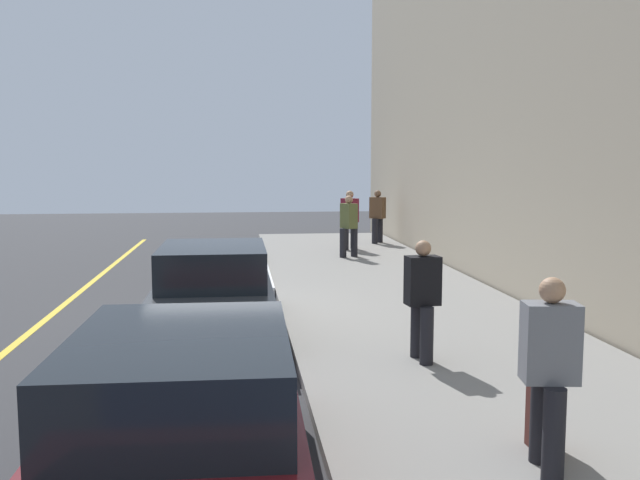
{
  "coord_description": "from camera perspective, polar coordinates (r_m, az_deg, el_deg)",
  "views": [
    {
      "loc": [
        -11.57,
        -0.25,
        2.77
      ],
      "look_at": [
        0.55,
        -1.7,
        1.41
      ],
      "focal_mm": 38.33,
      "sensor_mm": 36.0,
      "label": 1
    }
  ],
  "objects": [
    {
      "name": "pedestrian_burgundy_coat",
      "position": [
        20.98,
        2.49,
        1.83
      ],
      "size": [
        0.57,
        0.55,
        1.81
      ],
      "color": "black",
      "rests_on": "sidewalk"
    },
    {
      "name": "parked_car_maroon",
      "position": [
        5.61,
        -11.27,
        -14.78
      ],
      "size": [
        4.4,
        1.97,
        1.51
      ],
      "color": "black",
      "rests_on": "ground"
    },
    {
      "name": "lane_stripe_centre",
      "position": [
        12.38,
        -23.0,
        -7.05
      ],
      "size": [
        28.0,
        0.14,
        0.01
      ],
      "primitive_type": "cube",
      "color": "gold",
      "rests_on": "ground"
    },
    {
      "name": "sidewalk",
      "position": [
        12.26,
        7.79,
        -6.39
      ],
      "size": [
        28.0,
        4.6,
        0.15
      ],
      "primitive_type": "cube",
      "color": "gray",
      "rests_on": "ground"
    },
    {
      "name": "pedestrian_grey_coat",
      "position": [
        6.17,
        18.59,
        -10.18
      ],
      "size": [
        0.55,
        0.49,
        1.68
      ],
      "color": "black",
      "rests_on": "sidewalk"
    },
    {
      "name": "rolling_suitcase",
      "position": [
        6.77,
        18.22,
        -13.96
      ],
      "size": [
        0.34,
        0.22,
        0.96
      ],
      "color": "#471E19",
      "rests_on": "sidewalk"
    },
    {
      "name": "pedestrian_black_coat",
      "position": [
        9.18,
        8.55,
        -4.73
      ],
      "size": [
        0.53,
        0.46,
        1.62
      ],
      "color": "black",
      "rests_on": "sidewalk"
    },
    {
      "name": "ground_plane",
      "position": [
        11.9,
        -7.91,
        -7.16
      ],
      "size": [
        56.0,
        56.0,
        0.0
      ],
      "primitive_type": "plane",
      "color": "#333335"
    },
    {
      "name": "pedestrian_brown_coat",
      "position": [
        22.75,
        4.83,
        2.1
      ],
      "size": [
        0.53,
        0.56,
        1.76
      ],
      "color": "black",
      "rests_on": "sidewalk"
    },
    {
      "name": "snow_bank_curb",
      "position": [
        17.26,
        -5.27,
        -2.53
      ],
      "size": [
        6.2,
        0.56,
        0.22
      ],
      "primitive_type": "cube",
      "color": "white",
      "rests_on": "ground"
    },
    {
      "name": "parked_car_charcoal",
      "position": [
        10.94,
        -8.86,
        -4.31
      ],
      "size": [
        4.12,
        1.9,
        1.51
      ],
      "color": "black",
      "rests_on": "ground"
    },
    {
      "name": "pedestrian_olive_coat",
      "position": [
        19.26,
        2.42,
        1.32
      ],
      "size": [
        0.55,
        0.54,
        1.74
      ],
      "color": "black",
      "rests_on": "sidewalk"
    }
  ]
}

